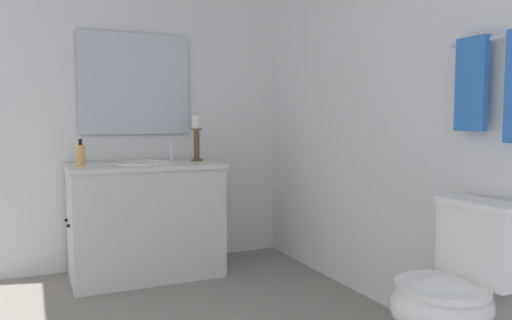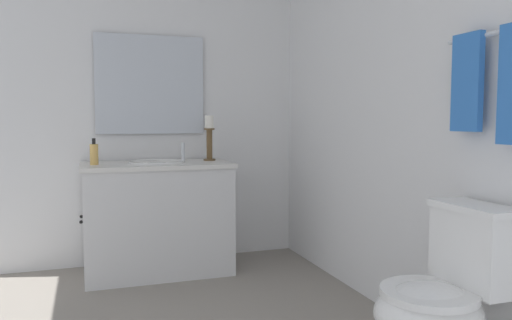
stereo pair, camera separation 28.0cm
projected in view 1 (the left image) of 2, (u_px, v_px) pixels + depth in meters
name	position (u px, v px, depth m)	size (l,w,h in m)	color
wall_back	(380.00, 98.00, 2.94)	(2.80, 0.04, 2.45)	white
wall_left	(122.00, 103.00, 3.68)	(0.04, 2.52, 2.45)	white
vanity_cabinet	(146.00, 220.00, 3.49)	(0.58, 1.05, 0.79)	silver
sink_basin	(145.00, 169.00, 3.46)	(0.40, 0.40, 0.24)	white
mirror	(135.00, 84.00, 3.67)	(0.02, 0.81, 0.74)	silver
candle_holder_tall	(197.00, 137.00, 3.68)	(0.09, 0.09, 0.34)	brown
soap_bottle	(81.00, 155.00, 3.26)	(0.06, 0.06, 0.18)	#E5B259
toilet	(454.00, 293.00, 2.10)	(0.39, 0.54, 0.75)	white
towel_bar	(502.00, 37.00, 2.10)	(0.02, 0.02, 0.55)	silver
towel_near_vanity	(471.00, 84.00, 2.24)	(0.16, 0.03, 0.42)	blue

